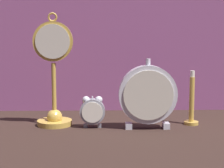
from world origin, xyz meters
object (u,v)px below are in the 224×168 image
object	(u,v)px
alarm_clock_twin_bell	(92,110)
brass_candlestick	(192,106)
mantel_clock_silver	(148,95)
pocket_watch_on_stand	(54,81)

from	to	relation	value
alarm_clock_twin_bell	brass_candlestick	world-z (taller)	brass_candlestick
mantel_clock_silver	brass_candlestick	xyz separation A→B (m)	(0.15, 0.05, -0.04)
pocket_watch_on_stand	brass_candlestick	xyz separation A→B (m)	(0.44, -0.00, -0.08)
pocket_watch_on_stand	alarm_clock_twin_bell	xyz separation A→B (m)	(0.12, -0.03, -0.09)
pocket_watch_on_stand	brass_candlestick	bearing A→B (deg)	-0.21
mantel_clock_silver	alarm_clock_twin_bell	bearing A→B (deg)	173.73
alarm_clock_twin_bell	brass_candlestick	distance (m)	0.32
pocket_watch_on_stand	mantel_clock_silver	xyz separation A→B (m)	(0.29, -0.05, -0.04)
mantel_clock_silver	brass_candlestick	size ratio (longest dim) A/B	1.24
alarm_clock_twin_bell	mantel_clock_silver	distance (m)	0.18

